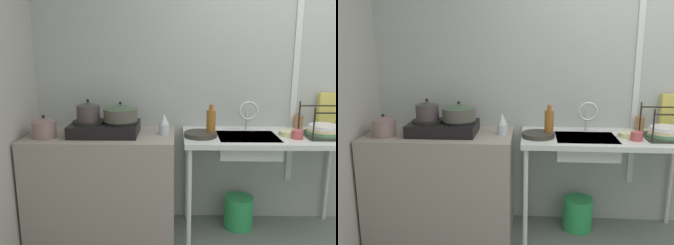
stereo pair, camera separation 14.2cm
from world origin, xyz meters
The scene contains 19 objects.
wall_back centered at (0.00, 1.48, 1.22)m, with size 5.59×0.10×2.44m, color #A2A8A5.
wall_metal_strip centered at (-0.17, 1.43, 1.34)m, with size 0.05×0.01×1.95m, color silver.
counter_concrete centered at (-1.79, 1.14, 0.43)m, with size 1.18×0.59×0.86m, color gray.
counter_sink centered at (-0.45, 1.14, 0.79)m, with size 1.34×0.59×0.86m.
stove centered at (-1.75, 1.14, 0.91)m, with size 0.54×0.38×0.11m.
pot_on_left_burner centered at (-1.88, 1.14, 1.04)m, with size 0.19×0.19×0.17m.
pot_on_right_burner centered at (-1.62, 1.14, 1.03)m, with size 0.27×0.27×0.16m.
pot_beside_stove centered at (-2.20, 1.03, 0.93)m, with size 0.19×0.19×0.18m.
percolator centered at (-1.28, 1.16, 0.94)m, with size 0.08×0.08×0.17m.
sink_basin centered at (-0.62, 1.10, 0.78)m, with size 0.47×0.37×0.15m, color silver.
faucet centered at (-0.59, 1.25, 1.02)m, with size 0.16×0.09×0.26m.
frying_pan centered at (-0.99, 1.08, 0.87)m, with size 0.26×0.26×0.03m, color #312E26.
dish_rack centered at (-0.01, 1.12, 0.90)m, with size 0.33×0.34×0.25m.
cup_by_rack centered at (-0.25, 1.03, 0.89)m, with size 0.09×0.09×0.07m, color #B1494B.
small_bowl_on_drainboard centered at (-0.29, 1.12, 0.87)m, with size 0.15×0.15×0.04m, color beige.
bottle_by_sink centered at (-0.91, 1.13, 0.96)m, with size 0.07×0.07×0.25m.
cereal_box centered at (0.12, 1.39, 1.01)m, with size 0.17×0.06×0.31m, color #D2C554.
utensil_jar centered at (-0.13, 1.38, 0.91)m, with size 0.07×0.07×0.19m.
bucket_on_floor centered at (-0.63, 1.24, 0.14)m, with size 0.25×0.25×0.28m, color green.
Camera 1 is at (-1.20, -1.61, 1.57)m, focal length 37.83 mm.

